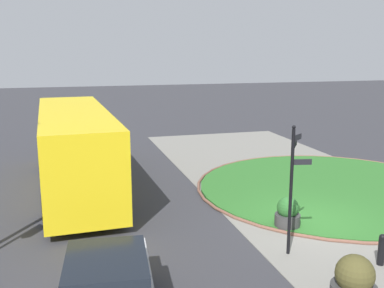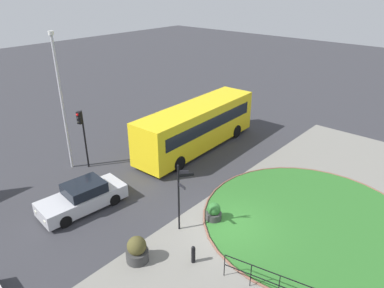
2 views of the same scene
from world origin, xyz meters
name	(u,v)px [view 1 (image 1 of 2)]	position (x,y,z in m)	size (l,w,h in m)	color
ground	(312,224)	(0.00, 0.00, 0.00)	(120.00, 120.00, 0.00)	#333338
sidewalk_paving	(358,218)	(0.00, -1.75, 0.01)	(32.00, 8.49, 0.02)	gray
grass_island	(332,187)	(3.15, -2.77, 0.05)	(10.71, 10.71, 0.10)	#2D6B28
grass_kerb_ring	(332,187)	(3.15, -2.77, 0.06)	(11.02, 11.02, 0.11)	brown
signpost_directional	(292,181)	(-1.76, 1.74, 2.08)	(0.74, 0.57, 3.62)	black
bollard_foreground	(382,249)	(-3.06, -0.23, 0.45)	(0.18, 0.18, 0.87)	black
bus_yellow	(75,147)	(5.93, 7.23, 1.73)	(10.75, 2.98, 3.22)	yellow
planter_near_signpost	(354,285)	(-4.58, 1.69, 0.56)	(1.00, 1.00, 1.23)	#383838
planter_kerbside	(288,214)	(-0.12, 0.95, 0.47)	(0.81, 0.81, 1.03)	#383838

